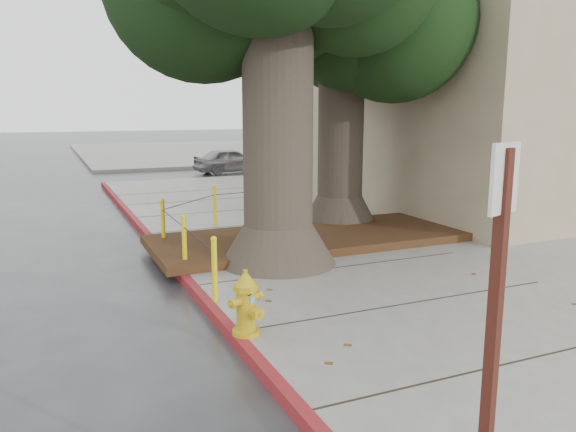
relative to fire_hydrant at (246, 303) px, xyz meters
name	(u,v)px	position (x,y,z in m)	size (l,w,h in m)	color
ground	(375,319)	(1.90, 0.12, -0.54)	(140.00, 140.00, 0.00)	#28282B
sidewalk_main	(547,237)	(7.90, 2.62, -0.47)	(16.00, 26.00, 0.15)	slate
sidewalk_far	(207,151)	(7.90, 30.12, -0.47)	(16.00, 20.00, 0.15)	slate
curb_red	(187,281)	(-0.10, 2.62, -0.47)	(0.14, 26.00, 0.16)	maroon
planter_bed	(310,238)	(2.80, 4.02, -0.31)	(6.40, 2.60, 0.16)	black
building_corner	(500,41)	(11.90, 8.62, 4.46)	(12.00, 13.00, 10.00)	tan
building_side_white	(371,83)	(17.90, 26.12, 3.96)	(10.00, 10.00, 9.00)	silver
building_side_grey	(396,68)	(23.90, 32.12, 5.46)	(12.00, 14.00, 12.00)	slate
tree_far	(353,9)	(4.53, 5.45, 4.47)	(4.50, 3.80, 7.17)	#4C3F33
bollard_ring	(219,220)	(1.03, 4.50, 0.12)	(3.79, 5.39, 0.95)	yellow
fire_hydrant	(246,303)	(0.00, 0.00, 0.00)	(0.44, 0.44, 0.81)	gold
signpost	(492,355)	(-0.05, -3.99, 1.03)	(0.24, 0.10, 2.52)	#471911
car_silver	(231,161)	(5.61, 17.95, 0.01)	(1.32, 3.27, 1.12)	#97979B
car_red	(371,153)	(13.11, 18.18, 0.08)	(1.32, 3.78, 1.25)	maroon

